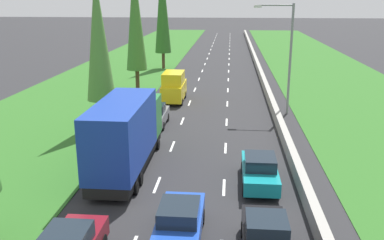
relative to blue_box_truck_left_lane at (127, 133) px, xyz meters
The scene contains 15 objects.
ground_plane 37.34m from the blue_box_truck_left_lane, 84.24° to the left, with size 300.00×300.00×0.00m, color #28282B.
grass_verge_left 38.20m from the blue_box_truck_left_lane, 103.51° to the left, with size 14.00×140.00×0.04m, color #2D6623.
grass_verge_right 41.32m from the blue_box_truck_left_lane, 63.99° to the left, with size 14.00×140.00×0.04m, color #2D6623.
median_barrier 38.31m from the blue_box_truck_left_lane, 75.71° to the left, with size 0.44×120.00×0.85m, color #9E9B93.
lane_markings 37.33m from the blue_box_truck_left_lane, 84.24° to the left, with size 3.64×116.00×0.01m.
blue_box_truck_left_lane is the anchor object (origin of this frame).
grey_hatchback_left_lane 8.83m from the blue_box_truck_left_lane, 89.67° to the left, with size 1.74×3.90×1.72m.
yellow_van_left_lane 16.61m from the blue_box_truck_left_lane, 88.36° to the left, with size 1.96×4.90×2.82m.
black_hatchback_right_lane 10.69m from the blue_box_truck_left_lane, 47.73° to the right, with size 1.74×3.90×1.72m.
blue_sedan_centre_lane 8.14m from the blue_box_truck_left_lane, 61.77° to the right, with size 1.82×4.50×1.64m.
teal_sedan_right_lane 7.57m from the blue_box_truck_left_lane, 10.87° to the right, with size 1.82×4.50×1.64m.
poplar_tree_second 9.64m from the blue_box_truck_left_lane, 115.62° to the left, with size 2.08×2.08×11.27m.
poplar_tree_third 22.29m from the blue_box_truck_left_lane, 100.60° to the left, with size 2.13×2.13×13.10m.
poplar_tree_fourth 36.30m from the blue_box_truck_left_lane, 95.53° to the left, with size 2.17×2.17×14.90m.
street_light_mast 16.89m from the blue_box_truck_left_lane, 52.19° to the left, with size 3.20×0.28×9.00m.
Camera 1 is at (1.90, 0.73, 9.46)m, focal length 39.93 mm.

